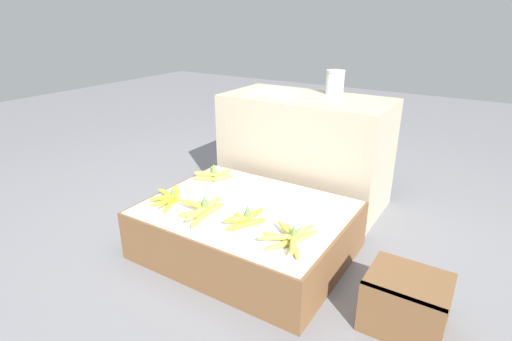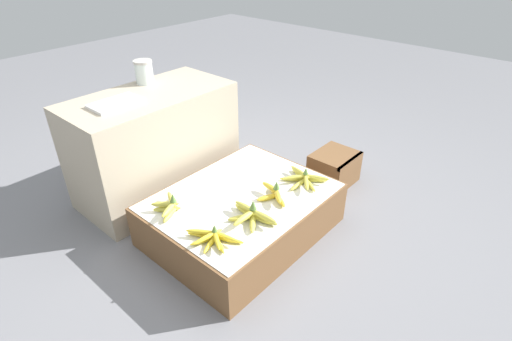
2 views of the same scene
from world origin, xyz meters
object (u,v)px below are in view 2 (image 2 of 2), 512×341
wooden_crate (334,168)px  banana_bunch_front_right (304,178)px  banana_bunch_front_midleft (251,215)px  foam_tray_white (116,103)px  banana_bunch_middle_left (170,206)px  banana_bunch_front_left (213,238)px  glass_jar (144,72)px  banana_bunch_front_midright (274,194)px

wooden_crate → banana_bunch_front_right: banana_bunch_front_right is taller
banana_bunch_front_midleft → foam_tray_white: size_ratio=1.01×
banana_bunch_middle_left → foam_tray_white: size_ratio=0.69×
banana_bunch_middle_left → foam_tray_white: foam_tray_white is taller
banana_bunch_front_left → banana_bunch_front_midleft: banana_bunch_front_midleft is taller
banana_bunch_front_left → glass_jar: glass_jar is taller
banana_bunch_middle_left → banana_bunch_front_midright: bearing=-37.2°
banana_bunch_front_midleft → glass_jar: bearing=79.7°
foam_tray_white → wooden_crate: bearing=-37.6°
banana_bunch_front_midright → banana_bunch_front_right: bearing=-5.9°
banana_bunch_front_midright → banana_bunch_middle_left: bearing=142.8°
banana_bunch_front_right → glass_jar: bearing=104.1°
banana_bunch_front_left → foam_tray_white: size_ratio=0.94×
banana_bunch_middle_left → banana_bunch_front_midleft: bearing=-59.3°
banana_bunch_front_left → banana_bunch_front_right: size_ratio=0.98×
wooden_crate → banana_bunch_front_midleft: bearing=-175.2°
banana_bunch_front_midright → banana_bunch_front_right: banana_bunch_front_midright is taller
banana_bunch_front_midleft → glass_jar: glass_jar is taller
wooden_crate → banana_bunch_middle_left: size_ratio=1.57×
banana_bunch_front_right → glass_jar: glass_jar is taller
banana_bunch_middle_left → foam_tray_white: (0.10, 0.54, 0.41)m
wooden_crate → banana_bunch_front_left: (-1.20, -0.05, 0.17)m
banana_bunch_front_right → banana_bunch_middle_left: (-0.70, 0.37, 0.01)m
banana_bunch_front_right → banana_bunch_front_midleft: bearing=-178.8°
wooden_crate → foam_tray_white: (-1.09, 0.84, 0.59)m
banana_bunch_front_midleft → banana_bunch_front_right: bearing=1.2°
banana_bunch_front_left → banana_bunch_middle_left: banana_bunch_middle_left is taller
banana_bunch_front_left → foam_tray_white: bearing=82.8°
foam_tray_white → banana_bunch_front_right: bearing=-56.4°
banana_bunch_front_right → foam_tray_white: foam_tray_white is taller
banana_bunch_front_left → banana_bunch_front_midright: size_ratio=1.21×
banana_bunch_middle_left → glass_jar: bearing=59.4°
wooden_crate → foam_tray_white: 1.49m
banana_bunch_front_midleft → banana_bunch_middle_left: banana_bunch_front_midleft is taller
glass_jar → foam_tray_white: 0.38m
foam_tray_white → banana_bunch_front_midleft: bearing=-82.0°
wooden_crate → banana_bunch_middle_left: banana_bunch_middle_left is taller
wooden_crate → foam_tray_white: size_ratio=1.08×
banana_bunch_middle_left → wooden_crate: bearing=-14.2°
banana_bunch_front_left → banana_bunch_front_midright: banana_bunch_front_midright is taller
glass_jar → banana_bunch_middle_left: bearing=-120.6°
banana_bunch_front_midleft → banana_bunch_front_midright: banana_bunch_front_midleft is taller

